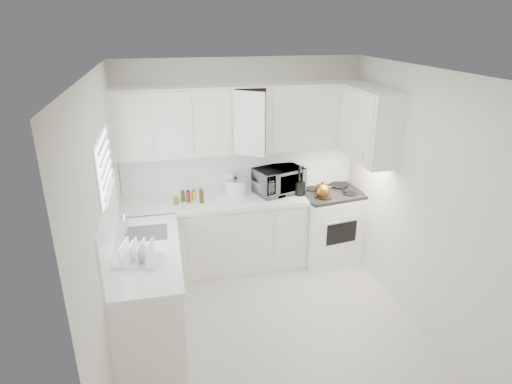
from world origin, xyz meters
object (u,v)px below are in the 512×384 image
object	(u,v)px
utensil_crock	(300,180)
stove	(329,216)
microwave	(279,178)
dish_rack	(136,251)
rice_cooker	(236,186)
tea_kettle	(322,189)

from	to	relation	value
utensil_crock	stove	bearing A→B (deg)	5.31
microwave	utensil_crock	distance (m)	0.28
utensil_crock	dish_rack	distance (m)	2.31
stove	rice_cooker	xyz separation A→B (m)	(-1.21, 0.11, 0.47)
microwave	rice_cooker	world-z (taller)	microwave
tea_kettle	utensil_crock	world-z (taller)	utensil_crock
tea_kettle	utensil_crock	distance (m)	0.29
rice_cooker	dish_rack	xyz separation A→B (m)	(-1.16, -1.39, -0.02)
microwave	rice_cooker	size ratio (longest dim) A/B	2.31
rice_cooker	dish_rack	world-z (taller)	rice_cooker
utensil_crock	rice_cooker	bearing A→B (deg)	169.15
stove	tea_kettle	size ratio (longest dim) A/B	5.10
microwave	dish_rack	world-z (taller)	microwave
tea_kettle	dish_rack	world-z (taller)	dish_rack
rice_cooker	utensil_crock	world-z (taller)	utensil_crock
tea_kettle	microwave	bearing A→B (deg)	156.99
rice_cooker	dish_rack	bearing A→B (deg)	-115.57
rice_cooker	utensil_crock	xyz separation A→B (m)	(0.79, -0.15, 0.07)
rice_cooker	microwave	bearing A→B (deg)	13.70
utensil_crock	dish_rack	size ratio (longest dim) A/B	1.03
microwave	utensil_crock	world-z (taller)	utensil_crock
stove	dish_rack	size ratio (longest dim) A/B	3.10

